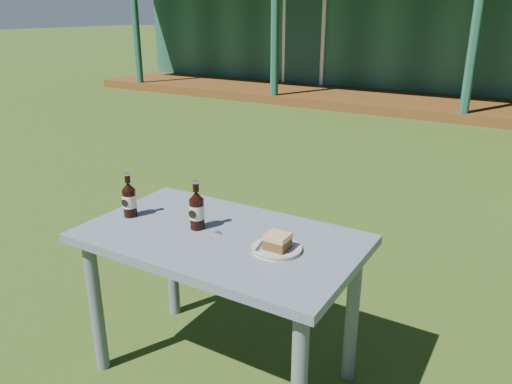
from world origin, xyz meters
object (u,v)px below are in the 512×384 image
Objects in this scene: plate at (277,248)px; cake_slice at (277,241)px; cola_bottle_near at (197,210)px; cafe_table at (221,256)px; cola_bottle_far at (129,199)px.

cake_slice is at bearing -47.36° from plate.
cola_bottle_near is at bearing 177.52° from cake_slice.
cake_slice is 0.41m from cola_bottle_near.
cake_slice is (0.29, -0.01, 0.15)m from cafe_table.
cola_bottle_near reaches higher than cake_slice.
cola_bottle_near is (-0.12, 0.00, 0.19)m from cafe_table.
cola_bottle_far is at bearing -174.67° from cafe_table.
cola_bottle_far is (-0.75, -0.04, 0.08)m from plate.
cafe_table is at bearing 177.27° from cake_slice.
plate is at bearing -1.17° from cafe_table.
cake_slice is at bearing -2.73° from cafe_table.
cafe_table is at bearing -1.91° from cola_bottle_near.
cola_bottle_near is 0.36m from cola_bottle_far.
cafe_table is 5.69× the size of cola_bottle_far.
plate reaches higher than cafe_table.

